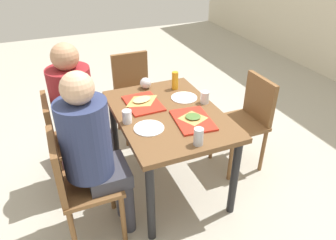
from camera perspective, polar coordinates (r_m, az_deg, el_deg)
name	(u,v)px	position (r m, az deg, el deg)	size (l,w,h in m)	color
ground_plane	(168,183)	(2.91, 0.00, -11.24)	(10.00, 10.00, 0.02)	#B2AD9E
main_table	(168,123)	(2.53, 0.00, -0.52)	(1.12, 0.79, 0.73)	brown
chair_near_left	(66,138)	(2.69, -17.95, -3.02)	(0.40, 0.40, 0.87)	brown
chair_near_right	(76,181)	(2.23, -16.18, -10.55)	(0.40, 0.40, 0.87)	brown
chair_far_side	(248,116)	(2.93, 14.21, 0.67)	(0.40, 0.40, 0.87)	brown
chair_left_end	(134,89)	(3.36, -6.19, 5.64)	(0.40, 0.40, 0.87)	brown
person_in_red	(79,108)	(2.57, -15.75, 2.17)	(0.32, 0.42, 1.28)	#383842
person_in_brown_jacket	(93,147)	(2.09, -13.38, -4.67)	(0.32, 0.42, 1.28)	#383842
tray_red_near	(143,103)	(2.59, -4.49, 2.99)	(0.36, 0.26, 0.02)	red
tray_red_far	(193,120)	(2.36, 4.48, -0.02)	(0.36, 0.26, 0.02)	red
paper_plate_center	(184,98)	(2.69, 2.92, 4.04)	(0.22, 0.22, 0.01)	white
paper_plate_near_edge	(149,128)	(2.27, -3.45, -1.46)	(0.22, 0.22, 0.01)	white
pizza_slice_a	(142,100)	(2.61, -4.72, 3.60)	(0.23, 0.27, 0.02)	tan
pizza_slice_b	(193,117)	(2.37, 4.53, 0.53)	(0.21, 0.21, 0.02)	tan
plastic_cup_a	(205,97)	(2.60, 6.63, 4.07)	(0.07, 0.07, 0.10)	white
plastic_cup_b	(127,117)	(2.34, -7.37, 0.61)	(0.07, 0.07, 0.10)	white
soda_can	(199,137)	(2.09, 5.51, -3.00)	(0.07, 0.07, 0.12)	#B7BCC6
condiment_bottle	(175,81)	(2.81, 1.27, 7.10)	(0.06, 0.06, 0.16)	orange
foil_bundle	(146,83)	(2.84, -4.06, 6.63)	(0.10, 0.10, 0.10)	silver
handbag	(66,151)	(3.18, -17.93, -5.34)	(0.32, 0.16, 0.28)	#592D38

